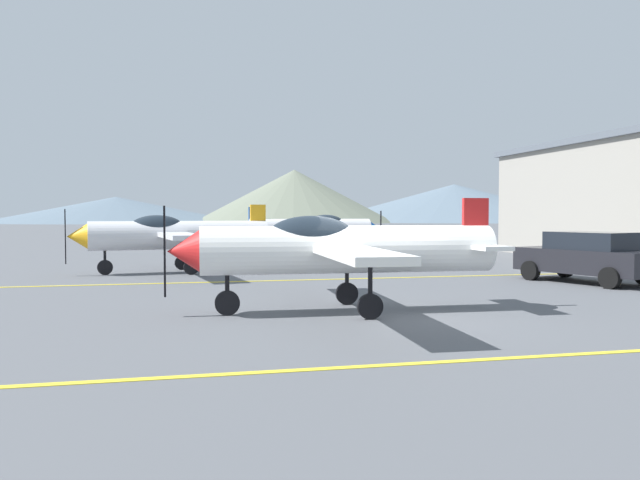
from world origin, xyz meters
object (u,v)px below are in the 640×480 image
Objects in this scene: airplane_near at (337,248)px; airplane_far at (315,228)px; airplane_mid at (173,234)px; car_sedan at (587,256)px.

airplane_far is at bearing 78.97° from airplane_near.
car_sedan is (12.86, -6.45, -0.60)m from airplane_mid.
airplane_near is at bearing -101.03° from airplane_far.
airplane_mid is at bearing 153.36° from car_sedan.
car_sedan is at bearing -26.64° from airplane_mid.
airplane_near and airplane_mid have the same top height.
airplane_near is at bearing -156.72° from car_sedan.
airplane_mid is (-3.62, 10.43, 0.00)m from airplane_near.
airplane_near is 19.37m from airplane_far.
airplane_far is 16.04m from car_sedan.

